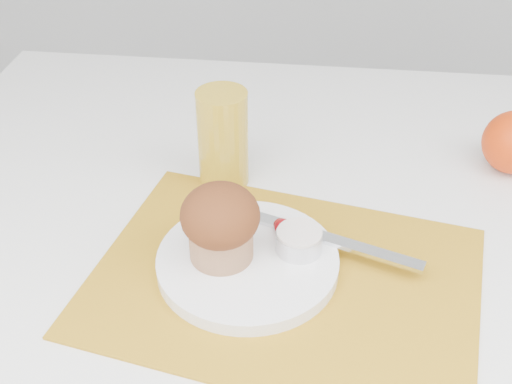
# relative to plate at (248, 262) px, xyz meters

# --- Properties ---
(placemat) EXTENTS (0.47, 0.38, 0.00)m
(placemat) POSITION_rel_plate_xyz_m (0.04, -0.01, -0.01)
(placemat) COLOR #B98319
(placemat) RESTS_ON table
(plate) EXTENTS (0.25, 0.25, 0.02)m
(plate) POSITION_rel_plate_xyz_m (0.00, 0.00, 0.00)
(plate) COLOR white
(plate) RESTS_ON placemat
(ramekin) EXTENTS (0.06, 0.06, 0.02)m
(ramekin) POSITION_rel_plate_xyz_m (0.06, 0.02, 0.02)
(ramekin) COLOR silver
(ramekin) RESTS_ON plate
(cream) EXTENTS (0.06, 0.06, 0.01)m
(cream) POSITION_rel_plate_xyz_m (0.06, 0.02, 0.03)
(cream) COLOR silver
(cream) RESTS_ON ramekin
(raspberry_near) EXTENTS (0.02, 0.02, 0.02)m
(raspberry_near) POSITION_rel_plate_xyz_m (0.04, 0.04, 0.02)
(raspberry_near) COLOR #5F0206
(raspberry_near) RESTS_ON plate
(raspberry_far) EXTENTS (0.02, 0.02, 0.02)m
(raspberry_far) POSITION_rel_plate_xyz_m (0.03, 0.05, 0.02)
(raspberry_far) COLOR #5C0203
(raspberry_far) RESTS_ON plate
(butter_knife) EXTENTS (0.20, 0.08, 0.01)m
(butter_knife) POSITION_rel_plate_xyz_m (0.10, 0.03, 0.01)
(butter_knife) COLOR silver
(butter_knife) RESTS_ON plate
(juice_glass) EXTENTS (0.08, 0.08, 0.13)m
(juice_glass) POSITION_rel_plate_xyz_m (-0.05, 0.17, 0.05)
(juice_glass) COLOR gold
(juice_glass) RESTS_ON table
(muffin) EXTENTS (0.09, 0.09, 0.09)m
(muffin) POSITION_rel_plate_xyz_m (-0.03, -0.00, 0.05)
(muffin) COLOR #B07B55
(muffin) RESTS_ON plate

